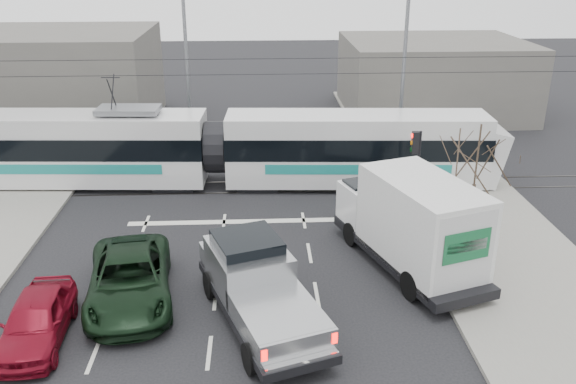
{
  "coord_description": "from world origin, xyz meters",
  "views": [
    {
      "loc": [
        -0.15,
        -17.65,
        10.89
      ],
      "look_at": [
        0.97,
        4.82,
        1.8
      ],
      "focal_mm": 38.0,
      "sensor_mm": 36.0,
      "label": 1
    }
  ],
  "objects_px": {
    "traffic_signal": "(416,154)",
    "navy_pickup": "(412,233)",
    "street_lamp_far": "(183,61)",
    "red_car": "(36,320)",
    "bare_tree": "(477,161)",
    "tram": "(215,148)",
    "street_lamp_near": "(400,65)",
    "green_car": "(130,279)",
    "silver_pickup": "(256,283)",
    "box_truck": "(411,223)"
  },
  "relations": [
    {
      "from": "tram",
      "to": "navy_pickup",
      "type": "xyz_separation_m",
      "value": [
        7.68,
        -8.09,
        -0.81
      ]
    },
    {
      "from": "tram",
      "to": "red_car",
      "type": "xyz_separation_m",
      "value": [
        -4.51,
        -12.55,
        -1.16
      ]
    },
    {
      "from": "silver_pickup",
      "to": "green_car",
      "type": "xyz_separation_m",
      "value": [
        -4.15,
        1.14,
        -0.4
      ]
    },
    {
      "from": "bare_tree",
      "to": "traffic_signal",
      "type": "xyz_separation_m",
      "value": [
        -1.13,
        4.0,
        -1.05
      ]
    },
    {
      "from": "street_lamp_far",
      "to": "box_truck",
      "type": "distance_m",
      "value": 17.42
    },
    {
      "from": "tram",
      "to": "green_car",
      "type": "relative_size",
      "value": 4.56
    },
    {
      "from": "bare_tree",
      "to": "navy_pickup",
      "type": "bearing_deg",
      "value": -175.34
    },
    {
      "from": "street_lamp_far",
      "to": "red_car",
      "type": "relative_size",
      "value": 2.13
    },
    {
      "from": "silver_pickup",
      "to": "navy_pickup",
      "type": "height_order",
      "value": "silver_pickup"
    },
    {
      "from": "street_lamp_far",
      "to": "silver_pickup",
      "type": "height_order",
      "value": "street_lamp_far"
    },
    {
      "from": "navy_pickup",
      "to": "silver_pickup",
      "type": "bearing_deg",
      "value": -163.72
    },
    {
      "from": "street_lamp_near",
      "to": "tram",
      "type": "height_order",
      "value": "street_lamp_near"
    },
    {
      "from": "bare_tree",
      "to": "box_truck",
      "type": "relative_size",
      "value": 0.66
    },
    {
      "from": "traffic_signal",
      "to": "navy_pickup",
      "type": "xyz_separation_m",
      "value": [
        -1.06,
        -4.18,
        -1.67
      ]
    },
    {
      "from": "box_truck",
      "to": "green_car",
      "type": "relative_size",
      "value": 1.32
    },
    {
      "from": "traffic_signal",
      "to": "street_lamp_far",
      "type": "relative_size",
      "value": 0.4
    },
    {
      "from": "box_truck",
      "to": "silver_pickup",
      "type": "bearing_deg",
      "value": -171.24
    },
    {
      "from": "red_car",
      "to": "green_car",
      "type": "bearing_deg",
      "value": 39.23
    },
    {
      "from": "traffic_signal",
      "to": "green_car",
      "type": "distance_m",
      "value": 12.88
    },
    {
      "from": "box_truck",
      "to": "street_lamp_near",
      "type": "bearing_deg",
      "value": 61.34
    },
    {
      "from": "silver_pickup",
      "to": "box_truck",
      "type": "relative_size",
      "value": 0.92
    },
    {
      "from": "red_car",
      "to": "traffic_signal",
      "type": "bearing_deg",
      "value": 30.17
    },
    {
      "from": "street_lamp_near",
      "to": "red_car",
      "type": "relative_size",
      "value": 2.13
    },
    {
      "from": "traffic_signal",
      "to": "red_car",
      "type": "xyz_separation_m",
      "value": [
        -13.25,
        -8.64,
        -2.02
      ]
    },
    {
      "from": "green_car",
      "to": "bare_tree",
      "type": "bearing_deg",
      "value": 3.4
    },
    {
      "from": "bare_tree",
      "to": "tram",
      "type": "bearing_deg",
      "value": 141.29
    },
    {
      "from": "tram",
      "to": "green_car",
      "type": "height_order",
      "value": "tram"
    },
    {
      "from": "green_car",
      "to": "street_lamp_far",
      "type": "bearing_deg",
      "value": 80.52
    },
    {
      "from": "tram",
      "to": "green_car",
      "type": "xyz_separation_m",
      "value": [
        -2.19,
        -10.45,
        -1.09
      ]
    },
    {
      "from": "bare_tree",
      "to": "street_lamp_near",
      "type": "distance_m",
      "value": 11.58
    },
    {
      "from": "traffic_signal",
      "to": "silver_pickup",
      "type": "height_order",
      "value": "traffic_signal"
    },
    {
      "from": "traffic_signal",
      "to": "street_lamp_far",
      "type": "height_order",
      "value": "street_lamp_far"
    },
    {
      "from": "street_lamp_near",
      "to": "navy_pickup",
      "type": "height_order",
      "value": "street_lamp_near"
    },
    {
      "from": "traffic_signal",
      "to": "navy_pickup",
      "type": "relative_size",
      "value": 0.66
    },
    {
      "from": "red_car",
      "to": "box_truck",
      "type": "bearing_deg",
      "value": 14.9
    },
    {
      "from": "street_lamp_far",
      "to": "green_car",
      "type": "bearing_deg",
      "value": -90.97
    },
    {
      "from": "street_lamp_far",
      "to": "navy_pickup",
      "type": "height_order",
      "value": "street_lamp_far"
    },
    {
      "from": "street_lamp_far",
      "to": "red_car",
      "type": "distance_m",
      "value": 18.85
    },
    {
      "from": "green_car",
      "to": "traffic_signal",
      "type": "bearing_deg",
      "value": 22.39
    },
    {
      "from": "navy_pickup",
      "to": "green_car",
      "type": "height_order",
      "value": "navy_pickup"
    },
    {
      "from": "bare_tree",
      "to": "box_truck",
      "type": "xyz_separation_m",
      "value": [
        -2.4,
        -0.79,
        -2.03
      ]
    },
    {
      "from": "bare_tree",
      "to": "tram",
      "type": "height_order",
      "value": "tram"
    },
    {
      "from": "street_lamp_far",
      "to": "street_lamp_near",
      "type": "bearing_deg",
      "value": -9.87
    },
    {
      "from": "tram",
      "to": "silver_pickup",
      "type": "distance_m",
      "value": 11.77
    },
    {
      "from": "street_lamp_near",
      "to": "green_car",
      "type": "height_order",
      "value": "street_lamp_near"
    },
    {
      "from": "silver_pickup",
      "to": "navy_pickup",
      "type": "relative_size",
      "value": 1.28
    },
    {
      "from": "tram",
      "to": "box_truck",
      "type": "xyz_separation_m",
      "value": [
        7.47,
        -8.7,
        -0.11
      ]
    },
    {
      "from": "box_truck",
      "to": "red_car",
      "type": "bearing_deg",
      "value": 178.92
    },
    {
      "from": "silver_pickup",
      "to": "box_truck",
      "type": "distance_m",
      "value": 6.25
    },
    {
      "from": "silver_pickup",
      "to": "navy_pickup",
      "type": "xyz_separation_m",
      "value": [
        5.72,
        3.5,
        -0.12
      ]
    }
  ]
}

